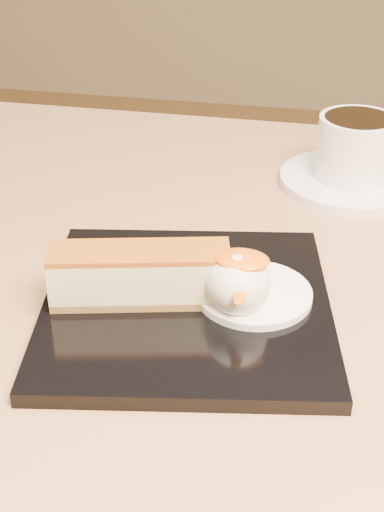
% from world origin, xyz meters
% --- Properties ---
extents(table, '(0.80, 0.80, 0.72)m').
position_xyz_m(table, '(0.00, 0.00, 0.56)').
color(table, black).
rests_on(table, ground).
extents(dessert_plate, '(0.25, 0.25, 0.01)m').
position_xyz_m(dessert_plate, '(0.03, -0.03, 0.73)').
color(dessert_plate, black).
rests_on(dessert_plate, table).
extents(cheesecake, '(0.14, 0.07, 0.04)m').
position_xyz_m(cheesecake, '(-0.01, -0.04, 0.75)').
color(cheesecake, brown).
rests_on(cheesecake, dessert_plate).
extents(cream_smear, '(0.09, 0.09, 0.01)m').
position_xyz_m(cream_smear, '(0.08, -0.02, 0.73)').
color(cream_smear, white).
rests_on(cream_smear, dessert_plate).
extents(ice_cream_scoop, '(0.05, 0.05, 0.05)m').
position_xyz_m(ice_cream_scoop, '(0.07, -0.04, 0.76)').
color(ice_cream_scoop, white).
rests_on(ice_cream_scoop, cream_smear).
extents(mango_sauce, '(0.04, 0.03, 0.01)m').
position_xyz_m(mango_sauce, '(0.07, -0.03, 0.78)').
color(mango_sauce, '#F86107').
rests_on(mango_sauce, ice_cream_scoop).
extents(mint_sprig, '(0.04, 0.03, 0.00)m').
position_xyz_m(mint_sprig, '(0.05, 0.01, 0.74)').
color(mint_sprig, green).
rests_on(mint_sprig, cream_smear).
extents(saucer, '(0.15, 0.15, 0.01)m').
position_xyz_m(saucer, '(0.15, 0.23, 0.72)').
color(saucer, white).
rests_on(saucer, table).
extents(coffee_cup, '(0.11, 0.08, 0.06)m').
position_xyz_m(coffee_cup, '(0.15, 0.23, 0.76)').
color(coffee_cup, white).
rests_on(coffee_cup, saucer).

